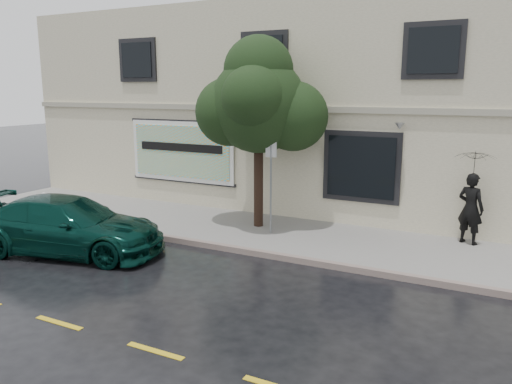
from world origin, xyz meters
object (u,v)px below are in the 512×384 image
at_px(car, 68,225).
at_px(pedestrian, 471,208).
at_px(fire_hydrant, 45,203).
at_px(street_tree, 259,106).

height_order(car, pedestrian, pedestrian).
bearing_deg(fire_hydrant, pedestrian, 8.54).
relative_size(pedestrian, street_tree, 0.38).
relative_size(car, street_tree, 1.01).
bearing_deg(pedestrian, street_tree, 33.37).
height_order(pedestrian, street_tree, street_tree).
xyz_separation_m(car, street_tree, (3.45, 4.11, 3.00)).
xyz_separation_m(car, fire_hydrant, (-3.61, 2.30, -0.25)).
xyz_separation_m(car, pedestrian, (9.22, 5.10, 0.37)).
height_order(car, street_tree, street_tree).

